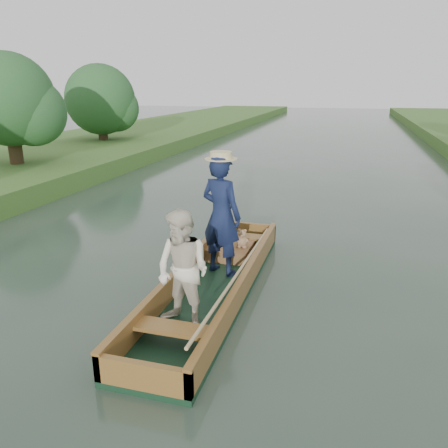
# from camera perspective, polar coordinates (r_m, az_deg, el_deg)

# --- Properties ---
(ground) EXTENTS (120.00, 120.00, 0.00)m
(ground) POSITION_cam_1_polar(r_m,az_deg,el_deg) (6.91, -1.39, -8.99)
(ground) COLOR #283D30
(ground) RESTS_ON ground
(trees_far) EXTENTS (22.72, 13.82, 4.29)m
(trees_far) POSITION_cam_1_polar(r_m,az_deg,el_deg) (14.59, 9.89, 15.11)
(trees_far) COLOR #47331E
(trees_far) RESTS_ON ground
(punt) EXTENTS (1.13, 5.00, 2.10)m
(punt) POSITION_cam_1_polar(r_m,az_deg,el_deg) (6.62, -1.82, -4.07)
(punt) COLOR black
(punt) RESTS_ON ground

